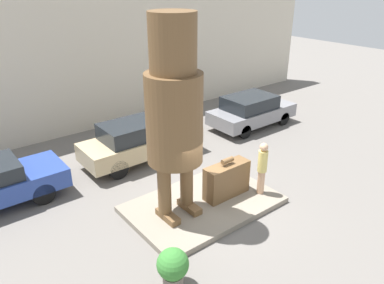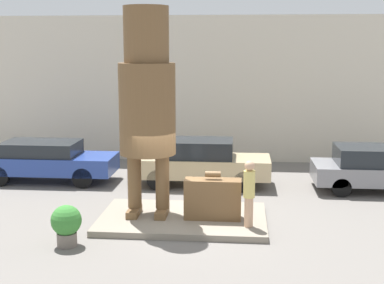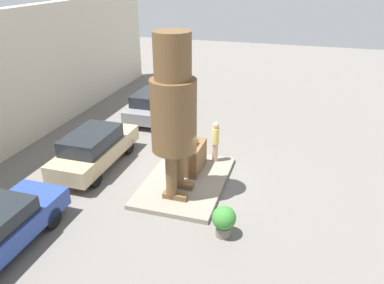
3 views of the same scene
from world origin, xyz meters
name	(u,v)px [view 3 (image 3 of 3)]	position (x,y,z in m)	size (l,w,h in m)	color
ground_plane	(186,183)	(0.00, 0.00, 0.00)	(60.00, 60.00, 0.00)	slate
pedestal	(186,181)	(0.00, 0.00, 0.09)	(4.56, 2.95, 0.17)	gray
statue_figure	(174,105)	(-0.97, 0.08, 3.48)	(1.53, 1.53, 5.65)	brown
giant_suitcase	(195,157)	(0.83, -0.14, 0.73)	(1.53, 0.53, 1.31)	brown
tourist	(215,140)	(1.79, -0.71, 1.13)	(0.30, 0.30, 1.75)	tan
parked_car_tan	(95,148)	(0.17, 3.95, 0.86)	(4.67, 1.71, 1.61)	tan
parked_car_grey	(153,104)	(6.04, 3.77, 0.79)	(4.20, 1.86, 1.50)	gray
planter_pot	(224,220)	(-2.61, -2.06, 0.57)	(0.74, 0.74, 1.02)	#70665B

